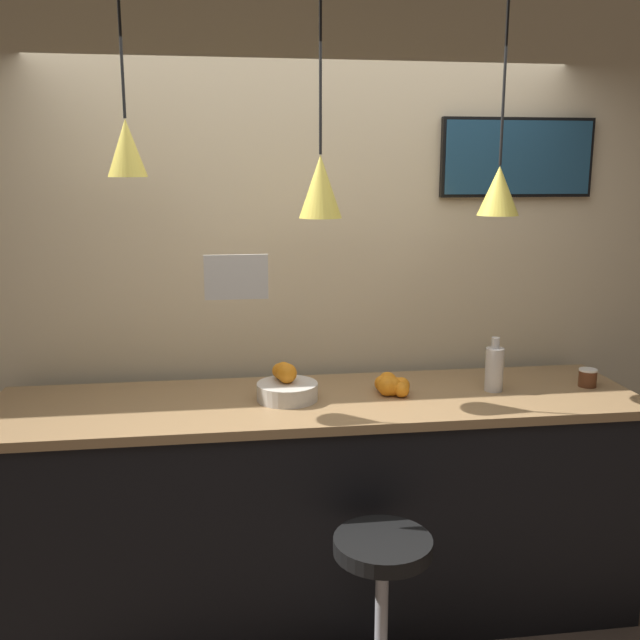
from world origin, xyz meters
TOP-DOWN VIEW (x-y plane):
  - back_wall at (0.00, 1.16)m, footprint 8.00×0.06m
  - service_counter at (0.00, 0.69)m, footprint 2.83×0.72m
  - bar_stool at (0.15, 0.10)m, footprint 0.37×0.37m
  - fruit_bowl at (-0.15, 0.70)m, footprint 0.27×0.27m
  - orange_pile at (0.33, 0.70)m, footprint 0.15×0.18m
  - juice_bottle at (0.79, 0.69)m, footprint 0.08×0.08m
  - spread_jar at (1.25, 0.69)m, footprint 0.08×0.08m
  - pendant_lamp_left at (-0.77, 0.68)m, footprint 0.16×0.16m
  - pendant_lamp_middle at (0.00, 0.68)m, footprint 0.18×0.18m
  - pendant_lamp_right at (0.77, 0.68)m, footprint 0.18×0.18m
  - mounted_tv at (1.03, 1.11)m, footprint 0.76×0.04m
  - hanging_menu_board at (-0.36, 0.41)m, footprint 0.24×0.01m

SIDE VIEW (x-z plane):
  - bar_stool at x=0.15m, z-range 0.14..0.80m
  - service_counter at x=0.00m, z-range 0.00..1.03m
  - orange_pile at x=0.33m, z-range 1.02..1.11m
  - spread_jar at x=1.25m, z-range 1.02..1.11m
  - fruit_bowl at x=-0.15m, z-range 1.00..1.16m
  - juice_bottle at x=0.79m, z-range 1.01..1.25m
  - back_wall at x=0.00m, z-range 0.00..2.90m
  - hanging_menu_board at x=-0.36m, z-range 1.52..1.69m
  - pendant_lamp_right at x=0.77m, z-range 1.43..2.42m
  - pendant_lamp_middle at x=0.00m, z-range 1.45..2.44m
  - mounted_tv at x=1.03m, z-range 1.87..2.25m
  - pendant_lamp_left at x=-0.77m, z-range 1.68..2.51m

